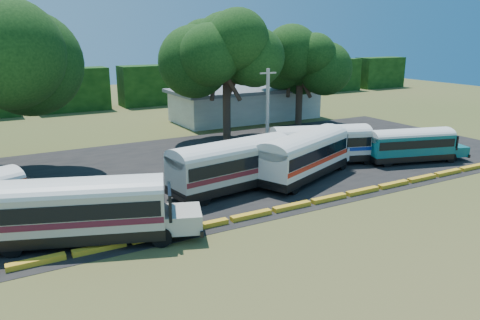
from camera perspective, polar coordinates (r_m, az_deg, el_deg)
ground at (r=26.85m, az=-0.31°, el=-8.35°), size 160.00×160.00×0.00m
asphalt_strip at (r=37.48m, az=-7.97°, el=-1.56°), size 64.00×24.00×0.02m
curb at (r=27.60m, az=-1.33°, el=-7.34°), size 53.70×0.45×0.30m
terminal_building at (r=60.22m, az=0.67°, el=6.92°), size 19.00×9.00×4.00m
treeline_backdrop at (r=70.93m, az=-19.85°, el=8.08°), size 130.00×4.00×6.00m
bus_cream_west at (r=25.69m, az=-18.57°, el=-5.47°), size 11.05×6.23×3.55m
bus_cream_east at (r=32.43m, az=-0.69°, el=-0.29°), size 11.37×4.29×3.65m
bus_white_red at (r=35.37m, az=7.97°, el=0.87°), size 11.24×6.80×3.64m
bus_white_blue at (r=39.87m, az=10.10°, el=2.14°), size 10.32×5.52×3.31m
bus_teal at (r=42.37m, az=20.25°, el=1.94°), size 9.19×4.60×2.94m
tree_center at (r=47.71m, az=-1.69°, el=13.58°), size 9.36×9.36×12.85m
tree_east at (r=56.77m, az=7.37°, el=11.98°), size 8.30×8.30×10.74m
utility_pole at (r=40.99m, az=3.37°, el=5.78°), size 1.60×0.30×7.83m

